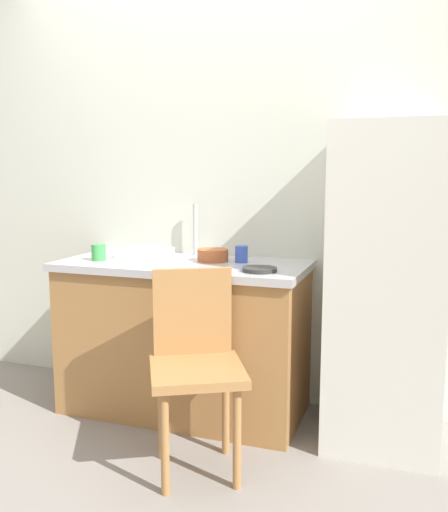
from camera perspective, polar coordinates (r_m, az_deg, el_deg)
The scene contains 12 objects.
ground_plane at distance 2.71m, azimuth -8.33°, elevation -20.70°, with size 8.00×8.00×0.00m, color gray.
back_wall at distance 3.28m, azimuth -0.67°, elevation 7.03°, with size 4.80×0.10×2.46m, color silver.
cabinet_base at distance 3.12m, azimuth -4.08°, elevation -8.58°, with size 1.30×0.60×0.80m, color #A87542.
countertop at distance 3.02m, azimuth -4.17°, elevation -0.94°, with size 1.34×0.64×0.04m, color #B7B7BC.
faucet at distance 3.24m, azimuth -2.97°, elevation 2.73°, with size 0.02×0.02×0.30m, color #B7B7BC.
refrigerator at distance 2.80m, azimuth 16.44°, elevation -3.05°, with size 0.53×0.59×1.55m, color silver.
chair at distance 2.51m, azimuth -2.94°, elevation -10.61°, with size 0.54×0.54×0.89m.
dish_tray at distance 3.20m, azimuth -8.13°, elevation 0.34°, with size 0.28×0.20×0.05m, color white.
terracotta_bowl at distance 3.02m, azimuth -1.15°, elevation 0.09°, with size 0.17×0.17×0.07m, color #B25B33.
hotplate at distance 2.72m, azimuth 3.66°, elevation -1.39°, with size 0.17×0.17×0.02m, color #2D2D2D.
cup_green at distance 3.12m, azimuth -12.74°, elevation 0.36°, with size 0.08×0.08×0.09m, color green.
cup_blue at distance 2.98m, azimuth 1.80°, elevation 0.20°, with size 0.07×0.07×0.09m, color blue.
Camera 1 is at (1.12, -2.09, 1.33)m, focal length 38.99 mm.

